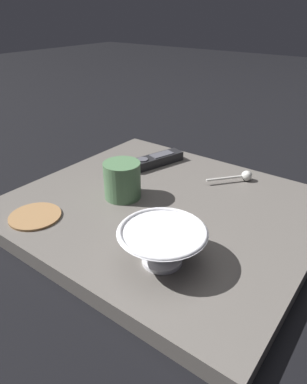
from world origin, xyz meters
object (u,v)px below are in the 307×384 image
at_px(cereal_bowl, 162,244).
at_px(drink_coaster, 35,216).
at_px(coffee_mug, 122,180).
at_px(teaspoon, 243,176).
at_px(tv_remote_near, 156,160).

distance_m(cereal_bowl, drink_coaster, 0.30).
xyz_separation_m(cereal_bowl, coffee_mug, (-0.21, 0.13, 0.00)).
bearing_deg(teaspoon, cereal_bowl, -87.12).
bearing_deg(coffee_mug, tv_remote_near, 103.99).
relative_size(coffee_mug, drink_coaster, 0.79).
relative_size(cereal_bowl, coffee_mug, 1.80).
bearing_deg(tv_remote_near, teaspoon, 12.15).
bearing_deg(teaspoon, coffee_mug, -127.75).
height_order(cereal_bowl, coffee_mug, coffee_mug).
bearing_deg(drink_coaster, teaspoon, 56.72).
height_order(coffee_mug, teaspoon, coffee_mug).
bearing_deg(coffee_mug, teaspoon, 52.25).
xyz_separation_m(cereal_bowl, teaspoon, (-0.02, 0.38, -0.02)).
distance_m(cereal_bowl, teaspoon, 0.38).
distance_m(coffee_mug, tv_remote_near, 0.20).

